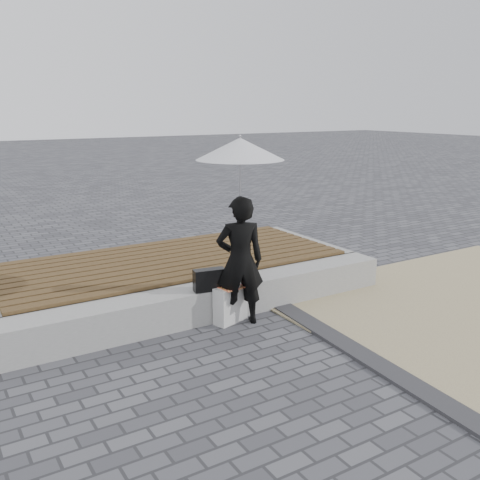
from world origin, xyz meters
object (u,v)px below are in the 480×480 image
woman (240,261)px  parasol (240,149)px  canvas_tote (230,304)px  handbag (209,280)px  seating_ledge (213,300)px

woman → parasol: size_ratio=1.21×
woman → parasol: (0.00, 0.00, 1.27)m
canvas_tote → handbag: bearing=138.5°
seating_ledge → canvas_tote: size_ratio=11.36×
parasol → canvas_tote: parasol is taller
canvas_tote → parasol: bearing=-60.0°
woman → canvas_tote: 0.55m
seating_ledge → woman: size_ratio=3.32×
handbag → seating_ledge: bearing=62.0°
woman → handbag: bearing=-9.8°
parasol → canvas_tote: (-0.09, 0.08, -1.80)m
parasol → canvas_tote: size_ratio=2.83×
parasol → handbag: (-0.31, 0.18, -1.49)m
seating_ledge → canvas_tote: 0.28m
seating_ledge → handbag: bearing=-127.8°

